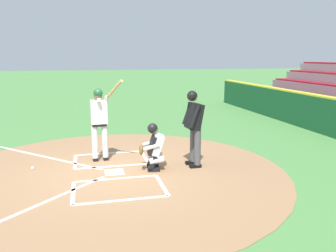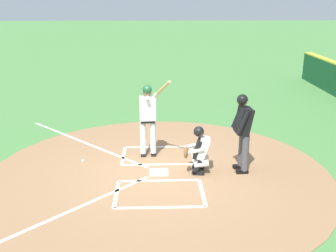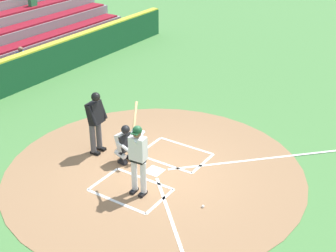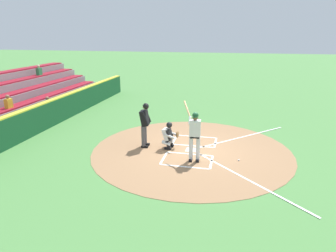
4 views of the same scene
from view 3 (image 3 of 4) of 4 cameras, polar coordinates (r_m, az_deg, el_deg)
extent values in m
plane|color=#4C8442|center=(12.86, -1.63, -5.43)|extent=(120.00, 120.00, 0.00)
cylinder|color=#99704C|center=(12.86, -1.63, -5.41)|extent=(8.00, 8.00, 0.01)
cube|color=white|center=(12.85, -1.63, -5.37)|extent=(0.44, 0.44, 0.01)
cube|color=white|center=(14.04, -2.22, -2.39)|extent=(1.20, 0.08, 0.01)
cube|color=white|center=(13.21, 4.19, -4.47)|extent=(1.20, 0.08, 0.01)
cube|color=white|center=(13.17, -0.52, -4.50)|extent=(0.08, 1.80, 0.01)
cube|color=white|center=(14.05, 2.20, -2.37)|extent=(0.08, 1.80, 0.01)
cube|color=white|center=(12.64, -7.74, -6.26)|extent=(1.20, 0.08, 0.01)
cube|color=white|center=(11.71, -0.92, -8.95)|extent=(1.20, 0.08, 0.01)
cube|color=white|center=(12.55, -2.81, -6.29)|extent=(0.08, 1.80, 0.01)
cube|color=white|center=(11.77, -6.25, -8.93)|extent=(0.08, 1.80, 0.01)
cube|color=white|center=(10.51, 1.38, -13.85)|extent=(3.73, 3.73, 0.01)
cube|color=white|center=(13.61, 10.79, -3.91)|extent=(3.73, 3.73, 0.01)
cylinder|color=white|center=(11.70, -2.96, -6.15)|extent=(0.15, 0.15, 0.84)
cube|color=black|center=(11.93, -3.01, -8.08)|extent=(0.27, 0.14, 0.09)
cylinder|color=white|center=(11.82, -4.03, -5.81)|extent=(0.15, 0.15, 0.84)
cube|color=black|center=(12.04, -4.07, -7.73)|extent=(0.27, 0.14, 0.09)
cube|color=black|center=(11.51, -3.56, -4.02)|extent=(0.24, 0.35, 0.10)
cube|color=white|center=(11.36, -3.61, -2.67)|extent=(0.27, 0.42, 0.60)
sphere|color=brown|center=(11.15, -3.72, -0.88)|extent=(0.21, 0.21, 0.21)
sphere|color=#1E512D|center=(11.13, -3.68, -0.52)|extent=(0.23, 0.23, 0.23)
cube|color=#1E512D|center=(11.06, -3.98, -0.91)|extent=(0.12, 0.18, 0.02)
cylinder|color=white|center=(11.25, -3.45, -1.34)|extent=(0.43, 0.12, 0.21)
cylinder|color=white|center=(11.35, -4.34, -1.10)|extent=(0.27, 0.11, 0.29)
cylinder|color=tan|center=(11.55, -3.96, 1.10)|extent=(0.66, 0.41, 0.53)
cylinder|color=tan|center=(11.36, -4.15, -0.74)|extent=(0.10, 0.10, 0.08)
cube|color=black|center=(13.41, -4.50, -3.82)|extent=(0.15, 0.27, 0.09)
cube|color=black|center=(13.31, -4.40, -3.30)|extent=(0.15, 0.25, 0.37)
cylinder|color=silver|center=(13.33, -4.72, -2.86)|extent=(0.19, 0.38, 0.21)
cube|color=black|center=(13.22, -5.46, -4.36)|extent=(0.15, 0.27, 0.09)
cube|color=black|center=(13.11, -5.37, -3.83)|extent=(0.15, 0.25, 0.37)
cylinder|color=silver|center=(13.14, -5.69, -3.39)|extent=(0.19, 0.38, 0.21)
cube|color=silver|center=(13.07, -5.30, -1.82)|extent=(0.44, 0.40, 0.52)
cube|color=black|center=(13.00, -4.95, -1.97)|extent=(0.44, 0.26, 0.46)
sphere|color=brown|center=(12.86, -5.14, -0.47)|extent=(0.21, 0.21, 0.21)
sphere|color=black|center=(12.83, -5.08, -0.42)|extent=(0.24, 0.24, 0.24)
cylinder|color=silver|center=(13.10, -4.15, -1.80)|extent=(0.14, 0.46, 0.20)
cylinder|color=silver|center=(12.85, -5.38, -2.46)|extent=(0.14, 0.46, 0.20)
ellipsoid|color=brown|center=(12.99, -3.51, -2.19)|extent=(0.29, 0.13, 0.28)
cylinder|color=#4C4C51|center=(13.76, -8.25, -0.96)|extent=(0.16, 0.16, 0.86)
cube|color=black|center=(13.96, -7.96, -2.70)|extent=(0.15, 0.29, 0.09)
cylinder|color=#4C4C51|center=(13.57, -8.95, -1.44)|extent=(0.16, 0.16, 0.86)
cube|color=black|center=(13.77, -8.65, -3.20)|extent=(0.15, 0.29, 0.09)
cube|color=black|center=(13.31, -8.68, 1.57)|extent=(0.46, 0.39, 0.66)
sphere|color=tan|center=(13.10, -8.68, 3.39)|extent=(0.22, 0.22, 0.22)
sphere|color=black|center=(13.08, -8.61, 3.46)|extent=(0.25, 0.25, 0.25)
cylinder|color=black|center=(13.43, -7.80, 2.00)|extent=(0.12, 0.29, 0.56)
cylinder|color=black|center=(13.09, -9.04, 1.22)|extent=(0.12, 0.29, 0.56)
sphere|color=white|center=(11.53, 4.18, -9.54)|extent=(0.07, 0.07, 0.07)
cube|color=#2D844C|center=(23.43, -15.85, 14.15)|extent=(0.36, 0.22, 0.46)
cube|color=#284C9E|center=(19.93, -17.04, 7.81)|extent=(0.36, 0.22, 0.46)
sphere|color=#9E7051|center=(19.83, -17.17, 8.74)|extent=(0.20, 0.20, 0.20)
camera|label=1|loc=(18.10, 14.38, 12.62)|focal=37.12mm
camera|label=2|loc=(18.80, 14.26, 17.17)|focal=42.99mm
camera|label=4|loc=(5.73, -73.61, -17.92)|focal=32.10mm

